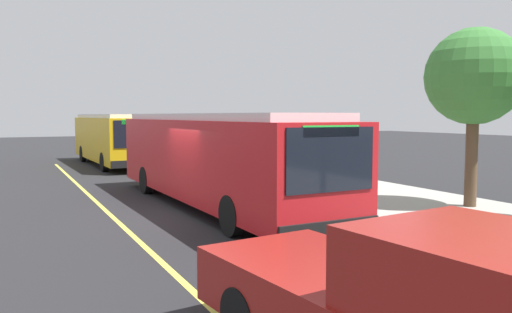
# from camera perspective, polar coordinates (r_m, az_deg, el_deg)

# --- Properties ---
(ground_plane) EXTENTS (120.00, 120.00, 0.00)m
(ground_plane) POSITION_cam_1_polar(r_m,az_deg,el_deg) (15.12, -7.12, -6.42)
(ground_plane) COLOR #232326
(sidewalk_curb) EXTENTS (44.00, 6.40, 0.15)m
(sidewalk_curb) POSITION_cam_1_polar(r_m,az_deg,el_deg) (17.97, 11.29, -4.47)
(sidewalk_curb) COLOR #A8A399
(sidewalk_curb) RESTS_ON ground_plane
(lane_stripe_center) EXTENTS (36.00, 0.14, 0.01)m
(lane_stripe_center) POSITION_cam_1_polar(r_m,az_deg,el_deg) (14.55, -15.38, -6.97)
(lane_stripe_center) COLOR #E0D64C
(lane_stripe_center) RESTS_ON ground_plane
(transit_bus_main) EXTENTS (12.49, 2.81, 2.95)m
(transit_bus_main) POSITION_cam_1_polar(r_m,az_deg,el_deg) (15.99, -4.71, 0.06)
(transit_bus_main) COLOR red
(transit_bus_main) RESTS_ON ground_plane
(transit_bus_second) EXTENTS (10.71, 2.85, 2.95)m
(transit_bus_second) POSITION_cam_1_polar(r_m,az_deg,el_deg) (30.56, -15.81, 2.08)
(transit_bus_second) COLOR gold
(transit_bus_second) RESTS_ON ground_plane
(pickup_truck) EXTENTS (5.59, 2.59, 1.85)m
(pickup_truck) POSITION_cam_1_polar(r_m,az_deg,el_deg) (5.71, 17.01, -16.46)
(pickup_truck) COLOR maroon
(pickup_truck) RESTS_ON ground_plane
(bus_shelter) EXTENTS (2.90, 1.60, 2.48)m
(bus_shelter) POSITION_cam_1_polar(r_m,az_deg,el_deg) (20.03, 5.64, 1.83)
(bus_shelter) COLOR #333338
(bus_shelter) RESTS_ON sidewalk_curb
(waiting_bench) EXTENTS (1.60, 0.48, 0.95)m
(waiting_bench) POSITION_cam_1_polar(r_m,az_deg,el_deg) (20.08, 5.63, -1.84)
(waiting_bench) COLOR brown
(waiting_bench) RESTS_ON sidewalk_curb
(route_sign_post) EXTENTS (0.44, 0.08, 2.80)m
(route_sign_post) POSITION_cam_1_polar(r_m,az_deg,el_deg) (16.37, 5.34, 1.35)
(route_sign_post) COLOR #333338
(route_sign_post) RESTS_ON sidewalk_curb
(pedestrian_commuter) EXTENTS (0.24, 0.40, 1.69)m
(pedestrian_commuter) POSITION_cam_1_polar(r_m,az_deg,el_deg) (20.84, -1.60, -0.24)
(pedestrian_commuter) COLOR #282D47
(pedestrian_commuter) RESTS_ON sidewalk_curb
(street_tree_upstreet) EXTENTS (2.87, 2.87, 5.34)m
(street_tree_upstreet) POSITION_cam_1_polar(r_m,az_deg,el_deg) (16.55, 23.31, 8.14)
(street_tree_upstreet) COLOR brown
(street_tree_upstreet) RESTS_ON sidewalk_curb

